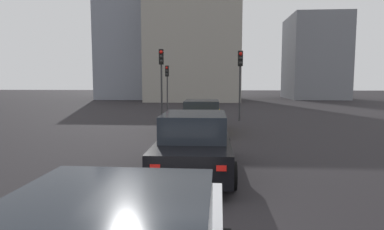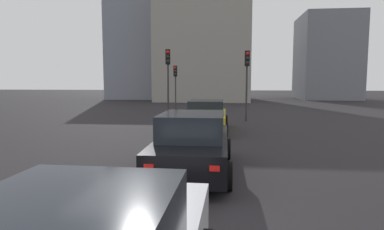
{
  "view_description": "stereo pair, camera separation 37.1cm",
  "coord_description": "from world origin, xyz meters",
  "px_view_note": "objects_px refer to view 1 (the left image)",
  "views": [
    {
      "loc": [
        -5.31,
        -0.65,
        2.41
      ],
      "look_at": [
        4.38,
        0.03,
        1.4
      ],
      "focal_mm": 30.96,
      "sensor_mm": 36.0,
      "label": 1
    },
    {
      "loc": [
        -5.28,
        -1.02,
        2.41
      ],
      "look_at": [
        4.38,
        0.03,
        1.4
      ],
      "focal_mm": 30.96,
      "sensor_mm": 36.0,
      "label": 2
    }
  ],
  "objects_px": {
    "traffic_light_near_left": "(161,70)",
    "traffic_light_far_left": "(240,71)",
    "car_black_second": "(195,144)",
    "car_yellow_lead": "(202,116)",
    "traffic_light_near_right": "(167,78)"
  },
  "relations": [
    {
      "from": "car_black_second",
      "to": "traffic_light_far_left",
      "type": "height_order",
      "value": "traffic_light_far_left"
    },
    {
      "from": "car_yellow_lead",
      "to": "traffic_light_near_left",
      "type": "bearing_deg",
      "value": 31.37
    },
    {
      "from": "traffic_light_near_left",
      "to": "traffic_light_near_right",
      "type": "bearing_deg",
      "value": 179.12
    },
    {
      "from": "traffic_light_near_right",
      "to": "traffic_light_near_left",
      "type": "bearing_deg",
      "value": 10.85
    },
    {
      "from": "traffic_light_near_left",
      "to": "traffic_light_far_left",
      "type": "distance_m",
      "value": 4.71
    },
    {
      "from": "traffic_light_far_left",
      "to": "car_yellow_lead",
      "type": "bearing_deg",
      "value": -29.27
    },
    {
      "from": "traffic_light_near_left",
      "to": "traffic_light_far_left",
      "type": "bearing_deg",
      "value": 85.34
    },
    {
      "from": "car_yellow_lead",
      "to": "traffic_light_far_left",
      "type": "xyz_separation_m",
      "value": [
        4.37,
        -2.1,
        2.27
      ]
    },
    {
      "from": "traffic_light_near_left",
      "to": "traffic_light_near_right",
      "type": "distance_m",
      "value": 7.76
    },
    {
      "from": "traffic_light_far_left",
      "to": "traffic_light_near_left",
      "type": "bearing_deg",
      "value": -91.53
    },
    {
      "from": "car_yellow_lead",
      "to": "traffic_light_far_left",
      "type": "relative_size",
      "value": 1.12
    },
    {
      "from": "car_black_second",
      "to": "car_yellow_lead",
      "type": "bearing_deg",
      "value": 0.38
    },
    {
      "from": "car_yellow_lead",
      "to": "traffic_light_near_right",
      "type": "distance_m",
      "value": 12.53
    },
    {
      "from": "car_yellow_lead",
      "to": "traffic_light_near_right",
      "type": "bearing_deg",
      "value": 15.42
    },
    {
      "from": "car_black_second",
      "to": "traffic_light_far_left",
      "type": "relative_size",
      "value": 1.13
    }
  ]
}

